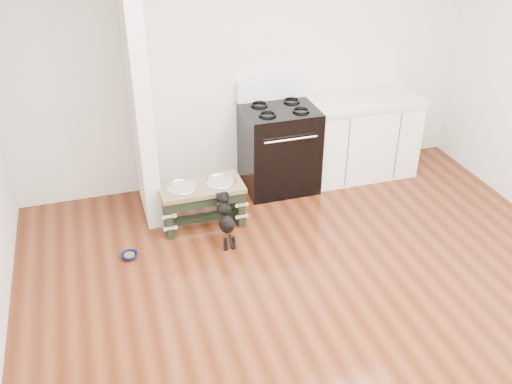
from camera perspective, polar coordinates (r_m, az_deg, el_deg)
ground at (r=4.68m, az=8.07°, el=-12.42°), size 5.00×5.00×0.00m
room_shell at (r=3.78m, az=9.83°, el=5.91°), size 5.00×5.00×5.00m
partition_wall at (r=5.48m, az=-11.77°, el=10.51°), size 0.15×0.80×2.70m
oven_range at (r=6.15m, az=2.30°, el=4.56°), size 0.76×0.69×1.14m
cabinet_run at (r=6.54m, az=10.42°, el=5.46°), size 1.24×0.64×0.91m
dog_feeder at (r=5.57m, az=-5.45°, el=-0.44°), size 0.81×0.43×0.46m
puppy at (r=5.31m, az=-3.05°, el=-2.59°), size 0.14×0.41×0.49m
floor_bowl at (r=5.36m, az=-12.55°, el=-6.25°), size 0.17×0.17×0.05m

